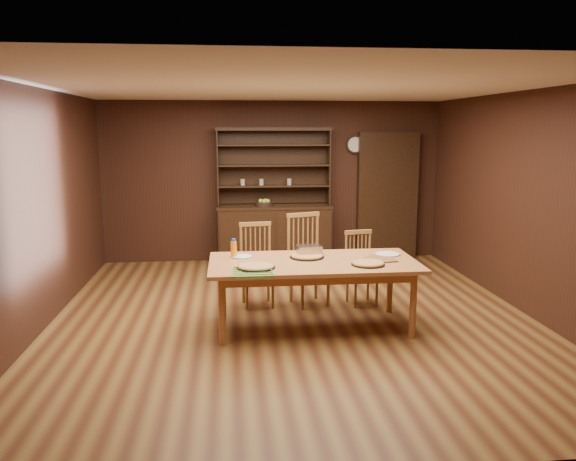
{
  "coord_description": "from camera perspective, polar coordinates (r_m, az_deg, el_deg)",
  "views": [
    {
      "loc": [
        -0.71,
        -6.17,
        2.16
      ],
      "look_at": [
        -0.02,
        0.4,
        0.96
      ],
      "focal_mm": 35.0,
      "sensor_mm": 36.0,
      "label": 1
    }
  ],
  "objects": [
    {
      "name": "plate_right",
      "position": [
        6.45,
        10.05,
        -2.37
      ],
      "size": [
        0.29,
        0.29,
        0.02
      ],
      "color": "white",
      "rests_on": "dining_table"
    },
    {
      "name": "pot_holder_b",
      "position": [
        6.25,
        8.95,
        -2.75
      ],
      "size": [
        0.29,
        0.29,
        0.02
      ],
      "primitive_type": "cube",
      "rotation": [
        0.0,
        0.0,
        -0.72
      ],
      "color": "red",
      "rests_on": "dining_table"
    },
    {
      "name": "pizza_left",
      "position": [
        5.76,
        -3.28,
        -3.67
      ],
      "size": [
        0.4,
        0.4,
        0.04
      ],
      "color": "black",
      "rests_on": "dining_table"
    },
    {
      "name": "doorway",
      "position": [
        9.5,
        10.03,
        3.47
      ],
      "size": [
        1.0,
        0.18,
        2.1
      ],
      "primitive_type": "cube",
      "color": "black",
      "rests_on": "floor"
    },
    {
      "name": "juice_bottle",
      "position": [
        6.23,
        -5.54,
        -1.86
      ],
      "size": [
        0.07,
        0.07,
        0.21
      ],
      "color": "orange",
      "rests_on": "dining_table"
    },
    {
      "name": "pot_holder_a",
      "position": [
        6.16,
        9.85,
        -2.97
      ],
      "size": [
        0.24,
        0.24,
        0.02
      ],
      "primitive_type": "cube",
      "rotation": [
        0.0,
        0.0,
        0.17
      ],
      "color": "red",
      "rests_on": "dining_table"
    },
    {
      "name": "foil_dish",
      "position": [
        6.35,
        2.13,
        -2.0
      ],
      "size": [
        0.29,
        0.22,
        0.11
      ],
      "primitive_type": "cube",
      "rotation": [
        0.0,
        0.0,
        0.11
      ],
      "color": "silver",
      "rests_on": "dining_table"
    },
    {
      "name": "plate_left",
      "position": [
        6.25,
        -4.7,
        -2.65
      ],
      "size": [
        0.24,
        0.24,
        0.02
      ],
      "color": "white",
      "rests_on": "dining_table"
    },
    {
      "name": "pizza_right",
      "position": [
        5.94,
        8.14,
        -3.33
      ],
      "size": [
        0.35,
        0.35,
        0.04
      ],
      "color": "black",
      "rests_on": "dining_table"
    },
    {
      "name": "room_shell",
      "position": [
        6.24,
        0.59,
        4.98
      ],
      "size": [
        6.0,
        6.0,
        6.0
      ],
      "color": "white",
      "rests_on": "floor"
    },
    {
      "name": "chair_right",
      "position": [
        7.07,
        7.36,
        -3.52
      ],
      "size": [
        0.43,
        0.41,
        0.91
      ],
      "rotation": [
        0.0,
        0.0,
        0.18
      ],
      "color": "#A27137",
      "rests_on": "floor"
    },
    {
      "name": "wall_clock",
      "position": [
        9.36,
        6.82,
        8.67
      ],
      "size": [
        0.3,
        0.05,
        0.3
      ],
      "color": "black",
      "rests_on": "room_shell"
    },
    {
      "name": "pizza_center",
      "position": [
        6.22,
        1.94,
        -2.62
      ],
      "size": [
        0.38,
        0.38,
        0.04
      ],
      "color": "black",
      "rests_on": "dining_table"
    },
    {
      "name": "china_hutch",
      "position": [
        9.09,
        -1.41,
        0.41
      ],
      "size": [
        1.84,
        0.52,
        2.17
      ],
      "color": "black",
      "rests_on": "floor"
    },
    {
      "name": "chair_left",
      "position": [
        6.95,
        -3.2,
        -3.17
      ],
      "size": [
        0.46,
        0.44,
        1.02
      ],
      "rotation": [
        0.0,
        0.0,
        0.11
      ],
      "color": "#A27137",
      "rests_on": "floor"
    },
    {
      "name": "fruit_bowl",
      "position": [
        8.95,
        -2.45,
        2.77
      ],
      "size": [
        0.28,
        0.28,
        0.12
      ],
      "color": "black",
      "rests_on": "china_hutch"
    },
    {
      "name": "floor",
      "position": [
        6.57,
        0.56,
        -8.85
      ],
      "size": [
        6.0,
        6.0,
        0.0
      ],
      "primitive_type": "plane",
      "color": "brown",
      "rests_on": "ground"
    },
    {
      "name": "cooling_rack",
      "position": [
        5.6,
        -3.6,
        -4.17
      ],
      "size": [
        0.42,
        0.42,
        0.02
      ],
      "primitive_type": null,
      "rotation": [
        0.0,
        0.0,
        0.1
      ],
      "color": "#0B942F",
      "rests_on": "dining_table"
    },
    {
      "name": "dining_table",
      "position": [
        6.08,
        2.59,
        -3.72
      ],
      "size": [
        2.24,
        1.12,
        0.75
      ],
      "color": "#C07F42",
      "rests_on": "floor"
    },
    {
      "name": "chair_center",
      "position": [
        6.99,
        1.9,
        -2.57
      ],
      "size": [
        0.58,
        0.56,
        1.13
      ],
      "rotation": [
        0.0,
        0.0,
        0.32
      ],
      "color": "#A27137",
      "rests_on": "floor"
    }
  ]
}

